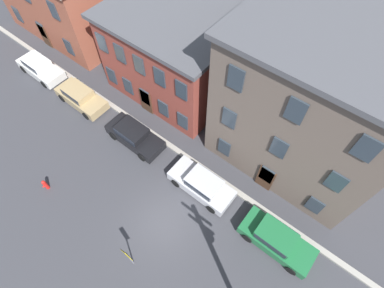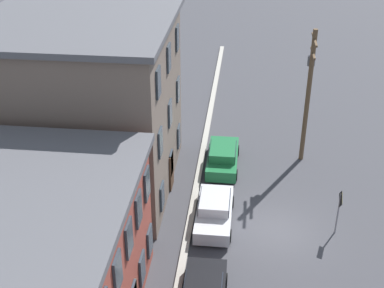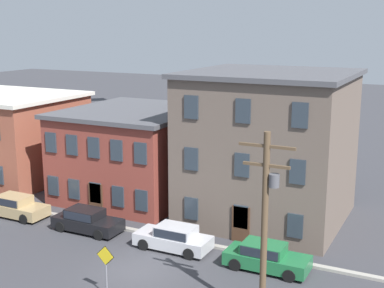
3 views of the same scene
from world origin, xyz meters
name	(u,v)px [view 1 (image 1 of 3)]	position (x,y,z in m)	size (l,w,h in m)	color
ground_plane	(165,222)	(0.00, 0.00, 0.00)	(200.00, 200.00, 0.00)	#38383D
kerb_strip	(208,172)	(0.00, 4.50, 0.08)	(56.00, 0.36, 0.16)	#9E998E
apartment_midblock	(188,43)	(-7.04, 11.02, 3.28)	(9.56, 10.57, 6.53)	brown
apartment_far	(319,94)	(3.42, 10.71, 4.88)	(10.26, 9.93, 9.72)	#66564C
car_white	(40,67)	(-16.99, 3.33, 0.75)	(4.40, 1.92, 1.43)	silver
car_tan	(80,96)	(-11.70, 3.31, 0.75)	(4.40, 1.92, 1.43)	tan
car_black	(134,135)	(-5.78, 3.29, 0.75)	(4.40, 1.92, 1.43)	black
car_silver	(202,184)	(0.42, 3.25, 0.75)	(4.40, 1.92, 1.43)	#B7B7BC
car_green	(276,239)	(5.94, 3.15, 0.75)	(4.40, 1.92, 1.43)	#1E6638
caution_sign	(128,256)	(0.15, -2.97, 1.71)	(0.98, 0.08, 2.56)	slate
fire_hydrant	(45,185)	(-7.68, -3.09, 0.48)	(0.24, 0.34, 0.96)	red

